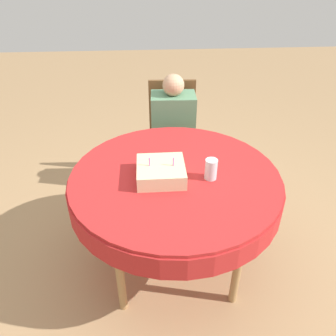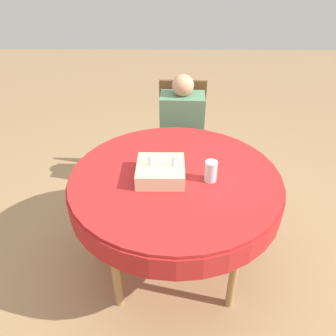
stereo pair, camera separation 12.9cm
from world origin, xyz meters
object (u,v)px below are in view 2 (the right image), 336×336
at_px(chair, 182,135).
at_px(birthday_cake, 161,171).
at_px(drinking_glass, 211,171).
at_px(person, 182,126).

distance_m(chair, birthday_cake, 1.06).
bearing_deg(birthday_cake, drinking_glass, -4.96).
bearing_deg(birthday_cake, chair, 81.38).
distance_m(person, birthday_cake, 0.92).
xyz_separation_m(birthday_cake, drinking_glass, (0.28, -0.02, 0.02)).
height_order(chair, drinking_glass, chair).
bearing_deg(chair, person, -90.00).
bearing_deg(drinking_glass, birthday_cake, 175.04).
xyz_separation_m(person, birthday_cake, (-0.15, -0.90, 0.16)).
relative_size(chair, drinking_glass, 7.66).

